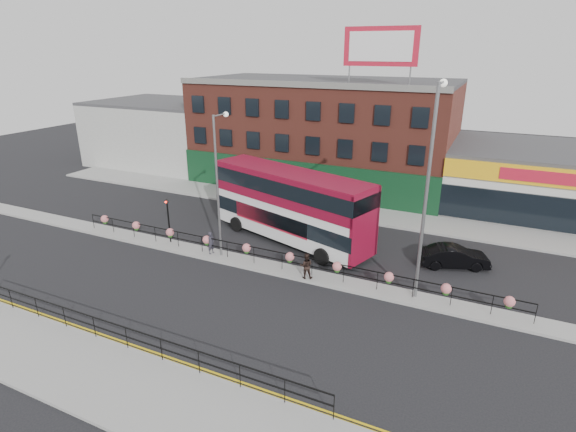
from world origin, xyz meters
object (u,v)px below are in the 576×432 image
at_px(double_decker_bus, 290,199).
at_px(lamp_column_west, 219,175).
at_px(car, 454,257).
at_px(lamp_column_east, 429,176).
at_px(pedestrian_b, 306,266).
at_px(pedestrian_a, 211,243).

bearing_deg(double_decker_bus, lamp_column_west, -126.17).
xyz_separation_m(car, lamp_column_east, (-1.50, -4.70, 6.26)).
bearing_deg(car, double_decker_bus, 72.83).
height_order(car, pedestrian_b, pedestrian_b).
height_order(double_decker_bus, pedestrian_b, double_decker_bus).
relative_size(double_decker_bus, lamp_column_west, 1.41).
xyz_separation_m(double_decker_bus, lamp_column_west, (-3.04, -4.16, 2.45)).
xyz_separation_m(pedestrian_b, lamp_column_west, (-6.37, 0.78, 4.67)).
bearing_deg(lamp_column_east, car, 72.28).
height_order(double_decker_bus, pedestrian_a, double_decker_bus).
bearing_deg(pedestrian_a, car, -61.54).
xyz_separation_m(lamp_column_west, lamp_column_east, (12.67, 0.13, 1.35)).
bearing_deg(double_decker_bus, pedestrian_a, -130.11).
bearing_deg(pedestrian_a, lamp_column_west, -58.06).
bearing_deg(car, lamp_column_east, 141.66).
height_order(double_decker_bus, car, double_decker_bus).
distance_m(double_decker_bus, pedestrian_a, 6.24).
relative_size(pedestrian_a, lamp_column_east, 0.13).
relative_size(double_decker_bus, pedestrian_b, 8.16).
distance_m(car, lamp_column_west, 15.76).
height_order(car, lamp_column_west, lamp_column_west).
xyz_separation_m(car, pedestrian_a, (-14.89, -5.12, 0.21)).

